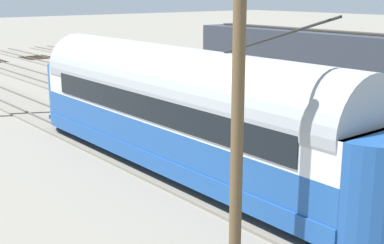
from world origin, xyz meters
TOP-DOWN VIEW (x-y plane):
  - ground_plane at (0.00, 0.00)m, footprint 220.00×220.00m
  - track_streetcar_siding at (-6.59, -0.31)m, footprint 2.80×80.00m
  - track_adjacent_siding at (-2.20, -0.31)m, footprint 2.80×80.00m
  - track_third_siding at (2.20, -0.31)m, footprint 2.80×80.00m
  - track_outer_siding at (6.59, -0.31)m, footprint 2.80×80.00m
  - vintage_streetcar at (6.59, 2.50)m, footprint 2.65×17.18m
  - boxcar_adjacent at (-6.59, -3.27)m, footprint 2.96×14.09m
  - catenary_pole_mid_near at (9.21, 8.16)m, footprint 2.93×0.28m

SIDE VIEW (x-z plane):
  - ground_plane at x=0.00m, z-range 0.00..0.00m
  - track_streetcar_siding at x=-6.59m, z-range -0.04..0.14m
  - track_adjacent_siding at x=-2.20m, z-range -0.04..0.14m
  - track_third_siding at x=2.20m, z-range -0.04..0.14m
  - track_outer_siding at x=6.59m, z-range -0.04..0.14m
  - boxcar_adjacent at x=-6.59m, z-range 0.24..4.09m
  - vintage_streetcar at x=6.59m, z-range -0.41..4.93m
  - catenary_pole_mid_near at x=9.21m, z-range 0.16..6.83m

